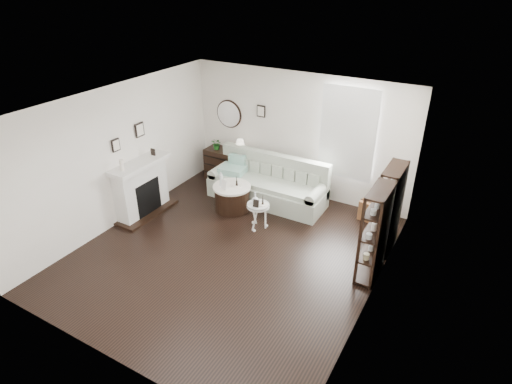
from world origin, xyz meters
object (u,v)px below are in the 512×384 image
Objects in this scene: sofa at (268,186)px; dresser at (229,166)px; pedestal_table at (258,206)px; drum_table at (232,197)px.

sofa reaches higher than dresser.
dresser is at bearing 163.00° from sofa.
pedestal_table is at bearing -42.33° from dresser.
sofa is 1.34m from dresser.
sofa is at bearing -17.00° from dresser.
drum_table is 1.49× the size of pedestal_table.
drum_table reaches higher than pedestal_table.
drum_table is at bearing 156.40° from pedestal_table.
pedestal_table is (1.65, -1.50, 0.11)m from dresser.
dresser is 2.12× the size of pedestal_table.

